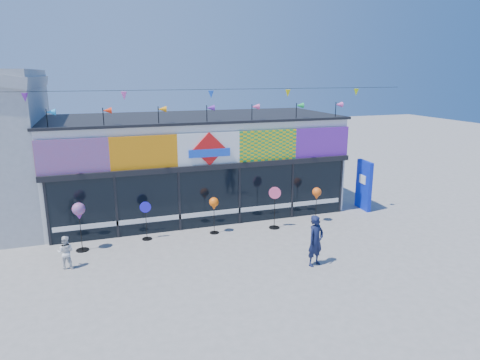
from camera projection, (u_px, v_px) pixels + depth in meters
name	position (u px, v px, depth m)	size (l,w,h in m)	color
ground	(238.00, 262.00, 13.68)	(80.00, 80.00, 0.00)	slate
kite_shop	(195.00, 163.00, 18.64)	(16.00, 5.70, 5.31)	white
blue_sign	(364.00, 185.00, 18.76)	(0.24, 1.09, 2.17)	#0C25C1
spinner_0	(79.00, 213.00, 14.21)	(0.43, 0.43, 1.70)	black
spinner_1	(146.00, 220.00, 15.34)	(0.40, 0.36, 1.42)	black
spinner_2	(214.00, 205.00, 15.86)	(0.35, 0.35, 1.39)	black
spinner_3	(275.00, 207.00, 16.45)	(0.44, 0.42, 1.65)	black
spinner_4	(317.00, 195.00, 17.02)	(0.37, 0.37, 1.45)	black
adult_man	(316.00, 241.00, 13.25)	(0.59, 0.39, 1.62)	#12193A
child	(66.00, 252.00, 13.11)	(0.51, 0.29, 1.05)	silver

